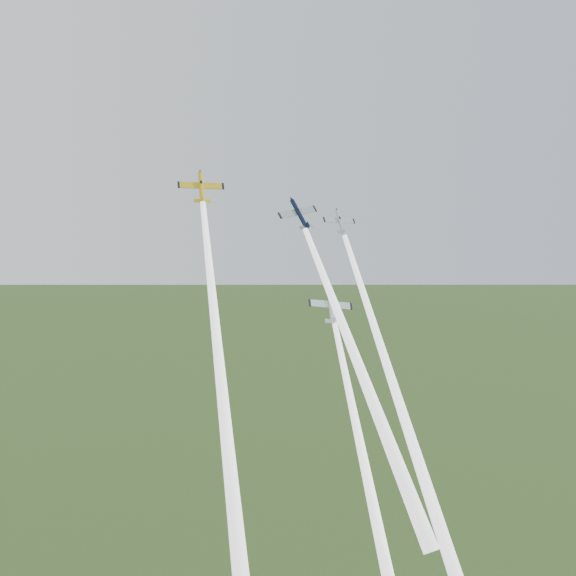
# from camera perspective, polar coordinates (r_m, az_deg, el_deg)

# --- Properties ---
(plane_yellow) EXTENTS (9.48, 7.75, 7.38)m
(plane_yellow) POSITION_cam_1_polar(r_m,az_deg,el_deg) (125.55, -6.87, 7.89)
(plane_yellow) COLOR yellow
(smoke_trail_yellow) EXTENTS (14.97, 41.57, 57.60)m
(smoke_trail_yellow) POSITION_cam_1_polar(r_m,az_deg,el_deg) (106.94, -5.21, -8.40)
(smoke_trail_yellow) COLOR white
(plane_navy) EXTENTS (8.81, 5.65, 8.05)m
(plane_navy) POSITION_cam_1_polar(r_m,az_deg,el_deg) (125.82, 0.90, 5.87)
(plane_navy) COLOR #0B1532
(smoke_trail_navy) EXTENTS (3.38, 34.42, 46.05)m
(smoke_trail_navy) POSITION_cam_1_polar(r_m,az_deg,el_deg) (114.13, 5.89, -6.82)
(smoke_trail_navy) COLOR white
(plane_silver_right) EXTENTS (7.48, 5.51, 6.34)m
(plane_silver_right) POSITION_cam_1_polar(r_m,az_deg,el_deg) (138.20, 4.14, 5.24)
(plane_silver_right) COLOR #B5BEC4
(smoke_trail_silver_right) EXTENTS (8.03, 45.13, 60.94)m
(smoke_trail_silver_right) POSITION_cam_1_polar(r_m,az_deg,el_deg) (123.02, 9.22, -10.25)
(smoke_trail_silver_right) COLOR white
(plane_silver_low) EXTENTS (9.74, 7.35, 8.00)m
(plane_silver_low) POSITION_cam_1_polar(r_m,az_deg,el_deg) (124.22, 3.43, -1.50)
(plane_silver_low) COLOR silver
(smoke_trail_silver_low) EXTENTS (13.27, 40.30, 55.35)m
(smoke_trail_silver_low) POSITION_cam_1_polar(r_m,az_deg,el_deg) (113.02, 7.04, -17.98)
(smoke_trail_silver_low) COLOR white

